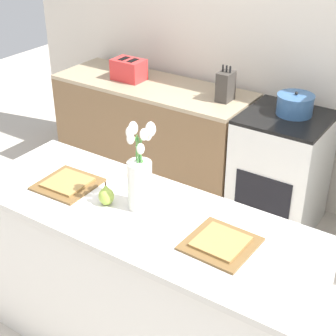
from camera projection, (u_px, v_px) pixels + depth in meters
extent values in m
cube|color=silver|center=(302.00, 37.00, 3.72)|extent=(5.20, 0.08, 2.70)
cube|color=silver|center=(142.00, 289.00, 2.70)|extent=(1.76, 0.62, 0.92)
cube|color=beige|center=(139.00, 214.00, 2.47)|extent=(1.80, 0.66, 0.03)
cube|color=brown|center=(153.00, 136.00, 4.39)|extent=(1.68, 0.60, 0.87)
cube|color=tan|center=(152.00, 86.00, 4.17)|extent=(1.68, 0.60, 0.03)
cube|color=silver|center=(280.00, 173.00, 3.82)|extent=(0.60, 0.60, 0.87)
cube|color=black|center=(287.00, 117.00, 3.61)|extent=(0.60, 0.60, 0.02)
cube|color=black|center=(262.00, 195.00, 3.62)|extent=(0.42, 0.01, 0.29)
cylinder|color=silver|center=(140.00, 185.00, 2.43)|extent=(0.12, 0.12, 0.25)
cylinder|color=#4C9342|center=(142.00, 168.00, 2.38)|extent=(0.04, 0.01, 0.31)
ellipsoid|color=white|center=(144.00, 134.00, 2.29)|extent=(0.04, 0.04, 0.06)
cylinder|color=#4C9342|center=(143.00, 166.00, 2.39)|extent=(0.05, 0.08, 0.32)
ellipsoid|color=white|center=(151.00, 129.00, 2.32)|extent=(0.05, 0.05, 0.07)
cylinder|color=#4C9342|center=(143.00, 168.00, 2.41)|extent=(0.01, 0.10, 0.27)
ellipsoid|color=white|center=(148.00, 135.00, 2.37)|extent=(0.04, 0.04, 0.06)
cylinder|color=#4C9342|center=(136.00, 165.00, 2.40)|extent=(0.04, 0.02, 0.32)
ellipsoid|color=white|center=(133.00, 128.00, 2.33)|extent=(0.04, 0.04, 0.07)
cylinder|color=#4C9342|center=(137.00, 167.00, 2.39)|extent=(0.06, 0.02, 0.31)
ellipsoid|color=white|center=(130.00, 132.00, 2.31)|extent=(0.04, 0.04, 0.06)
cylinder|color=#4C9342|center=(137.00, 169.00, 2.38)|extent=(0.03, 0.06, 0.30)
ellipsoid|color=white|center=(131.00, 139.00, 2.28)|extent=(0.04, 0.04, 0.05)
cylinder|color=#4C9342|center=(140.00, 173.00, 2.39)|extent=(0.06, 0.06, 0.26)
ellipsoid|color=white|center=(141.00, 149.00, 2.28)|extent=(0.04, 0.04, 0.05)
ellipsoid|color=#9EBC47|center=(106.00, 196.00, 2.49)|extent=(0.08, 0.08, 0.09)
cone|color=#9EBC47|center=(106.00, 188.00, 2.47)|extent=(0.04, 0.04, 0.03)
cylinder|color=brown|center=(105.00, 183.00, 2.46)|extent=(0.01, 0.01, 0.02)
cube|color=brown|center=(68.00, 184.00, 2.67)|extent=(0.30, 0.30, 0.01)
cube|color=#A37A42|center=(67.00, 182.00, 2.66)|extent=(0.21, 0.21, 0.01)
cube|color=brown|center=(221.00, 244.00, 2.23)|extent=(0.30, 0.30, 0.01)
cube|color=#A37A42|center=(221.00, 242.00, 2.22)|extent=(0.21, 0.21, 0.01)
cube|color=red|center=(129.00, 70.00, 4.21)|extent=(0.26, 0.18, 0.17)
cube|color=black|center=(124.00, 59.00, 4.20)|extent=(0.05, 0.11, 0.01)
cube|color=black|center=(133.00, 61.00, 4.15)|extent=(0.05, 0.11, 0.01)
cube|color=black|center=(115.00, 64.00, 4.27)|extent=(0.02, 0.02, 0.02)
cylinder|color=#386093|center=(295.00, 106.00, 3.59)|extent=(0.25, 0.25, 0.13)
cylinder|color=#386093|center=(296.00, 96.00, 3.56)|extent=(0.26, 0.26, 0.01)
sphere|color=black|center=(296.00, 93.00, 3.55)|extent=(0.02, 0.02, 0.02)
cube|color=#3D3833|center=(226.00, 86.00, 3.80)|extent=(0.10, 0.14, 0.22)
cylinder|color=black|center=(223.00, 68.00, 3.75)|extent=(0.01, 0.01, 0.05)
cylinder|color=black|center=(227.00, 69.00, 3.73)|extent=(0.01, 0.01, 0.05)
cylinder|color=black|center=(230.00, 70.00, 3.72)|extent=(0.01, 0.01, 0.05)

